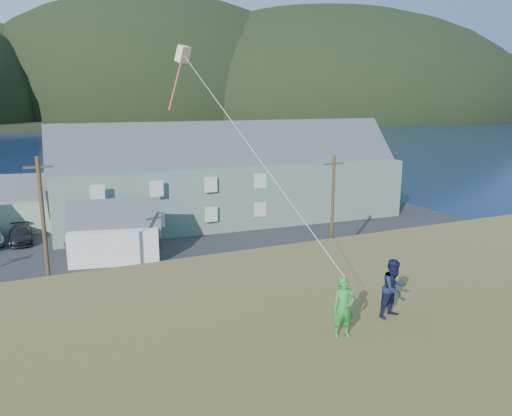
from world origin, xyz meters
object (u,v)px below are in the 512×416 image
Objects in this scene: lodge at (231,175)px; shed_white at (115,232)px; shed_palegreen_far at (5,205)px; kite_flyer_navy at (394,288)px; wharf at (29,195)px; kite_flyer_green at (344,307)px.

lodge is 4.44× the size of shed_white.
lodge is 3.41× the size of shed_palegreen_far.
wharf is at bearing 87.50° from kite_flyer_navy.
kite_flyer_green is 0.95× the size of kite_flyer_navy.
wharf is 29.15m from lodge.
lodge is 24.28× the size of kite_flyer_green.
kite_flyer_green is (-12.23, -38.62, 3.15)m from lodge.
kite_flyer_navy reaches higher than shed_palegreen_far.
shed_palegreen_far is at bearing 115.41° from kite_flyer_green.
kite_flyer_green is 1.84m from kite_flyer_navy.
wharf is 3.21× the size of shed_white.
shed_white is 16.03m from shed_palegreen_far.
kite_flyer_navy reaches higher than wharf.
kite_flyer_navy is (1.80, 0.40, 0.04)m from kite_flyer_green.
lodge is 15.72m from shed_white.
shed_palegreen_far is at bearing 169.37° from lodge.
shed_white is at bearing 83.98° from kite_flyer_navy.
kite_flyer_green is (0.94, -30.44, 5.72)m from shed_white.
wharf is 17.52× the size of kite_flyer_green.
lodge reaches higher than kite_flyer_navy.
kite_flyer_green is (9.35, -44.08, 5.44)m from shed_palegreen_far.
kite_flyer_navy is at bearing -64.62° from shed_palegreen_far.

